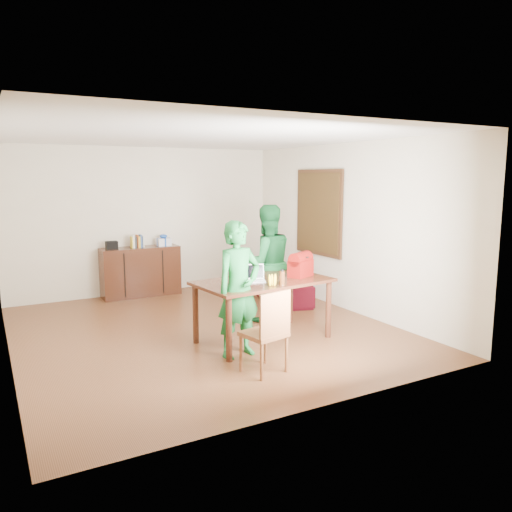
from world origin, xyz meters
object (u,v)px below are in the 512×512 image
table (263,288)px  person_near (239,289)px  laptop (254,278)px  sofa (279,282)px  red_bag (301,267)px  chair (264,348)px  bottle (282,277)px  person_far (267,263)px

table → person_near: bearing=-152.8°
laptop → sofa: 2.59m
red_bag → sofa: (0.87, 1.97, -0.67)m
table → red_bag: (0.57, -0.03, 0.24)m
chair → bottle: bearing=33.3°
chair → table: bearing=49.2°
laptop → red_bag: (0.72, -0.01, 0.09)m
laptop → bottle: (0.21, -0.36, 0.06)m
person_near → bottle: bearing=-10.7°
chair → red_bag: 1.61m
red_bag → chair: bearing=-164.4°
person_near → bottle: person_near is taller
laptop → bottle: laptop is taller
chair → person_far: (1.04, 1.76, 0.60)m
laptop → bottle: 0.42m
table → laptop: laptop is taller
person_far → bottle: person_far is taller
sofa → chair: bearing=164.2°
person_near → red_bag: bearing=7.9°
bottle → table: bearing=98.0°
red_bag → sofa: 2.25m
person_near → sofa: size_ratio=0.85×
person_near → laptop: (0.39, 0.34, 0.04)m
chair → sofa: size_ratio=0.48×
person_near → table: bearing=24.8°
person_near → person_far: bearing=38.9°
person_far → sofa: person_far is taller
chair → sofa: chair is taller
chair → bottle: size_ratio=4.72×
table → chair: bearing=-125.1°
table → person_near: person_near is taller
laptop → person_near: bearing=-116.4°
table → bottle: (0.05, -0.38, 0.21)m
chair → person_far: bearing=47.5°
table → person_far: person_far is taller
red_bag → laptop: bearing=154.2°
sofa → person_near: bearing=157.5°
person_near → bottle: (0.60, -0.02, 0.09)m
person_far → laptop: bearing=59.2°
table → chair: (-0.54, -0.98, -0.44)m
person_far → table: bearing=65.8°
bottle → red_bag: (0.51, 0.35, 0.03)m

